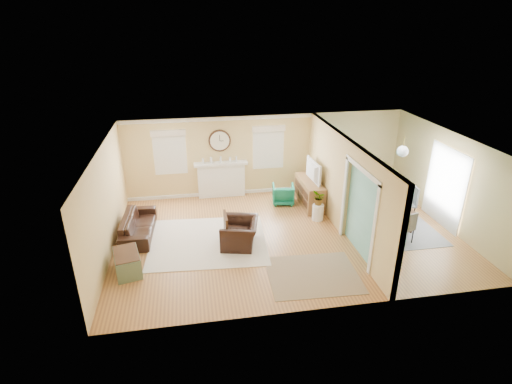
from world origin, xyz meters
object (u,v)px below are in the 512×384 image
(eames_chair, at_px, (240,233))
(credenza, at_px, (309,193))
(green_chair, at_px, (283,194))
(dining_table, at_px, (383,213))
(sofa, at_px, (138,225))

(eames_chair, bearing_deg, credenza, 142.86)
(green_chair, relative_size, dining_table, 0.38)
(green_chair, bearing_deg, eames_chair, 63.14)
(green_chair, xyz_separation_m, dining_table, (2.49, -1.74, 0.01))
(eames_chair, xyz_separation_m, dining_table, (4.16, 0.52, -0.03))
(eames_chair, bearing_deg, sofa, -97.09)
(sofa, height_order, dining_table, dining_table)
(eames_chair, relative_size, dining_table, 0.59)
(green_chair, bearing_deg, sofa, 26.47)
(sofa, distance_m, eames_chair, 2.78)
(sofa, distance_m, green_chair, 4.48)
(eames_chair, height_order, dining_table, eames_chair)
(eames_chair, distance_m, credenza, 3.18)
(eames_chair, bearing_deg, dining_table, 110.31)
(green_chair, xyz_separation_m, credenza, (0.78, -0.24, 0.10))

